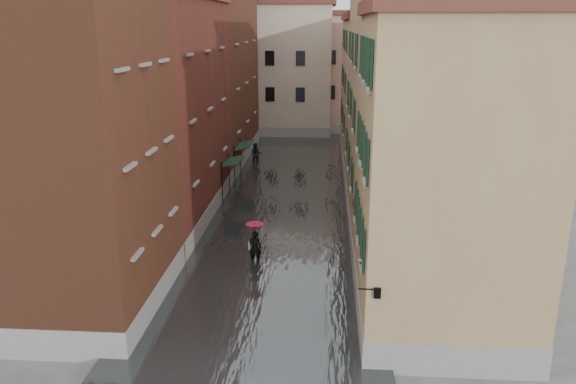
% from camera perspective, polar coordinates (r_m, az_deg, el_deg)
% --- Properties ---
extents(ground, '(120.00, 120.00, 0.00)m').
position_cam_1_polar(ground, '(25.09, -2.52, -9.78)').
color(ground, '#515153').
rests_on(ground, ground).
extents(floodwater, '(10.00, 60.00, 0.20)m').
position_cam_1_polar(floodwater, '(37.10, -0.30, -0.68)').
color(floodwater, '#3E4244').
rests_on(floodwater, ground).
extents(building_left_near, '(6.00, 8.00, 13.00)m').
position_cam_1_polar(building_left_near, '(22.96, -21.00, 3.82)').
color(building_left_near, brown).
rests_on(building_left_near, ground).
extents(building_left_mid, '(6.00, 14.00, 12.50)m').
position_cam_1_polar(building_left_mid, '(33.13, -13.12, 7.71)').
color(building_left_mid, brown).
rests_on(building_left_mid, ground).
extents(building_left_far, '(6.00, 16.00, 14.00)m').
position_cam_1_polar(building_left_far, '(47.49, -7.93, 11.49)').
color(building_left_far, brown).
rests_on(building_left_far, ground).
extents(building_right_near, '(6.00, 8.00, 11.50)m').
position_cam_1_polar(building_right_near, '(21.47, 15.56, 1.43)').
color(building_right_near, '#9D7C51').
rests_on(building_right_near, ground).
extents(building_right_mid, '(6.00, 14.00, 13.00)m').
position_cam_1_polar(building_right_mid, '(31.96, 11.88, 7.92)').
color(building_right_mid, tan).
rests_on(building_right_mid, ground).
extents(building_right_far, '(6.00, 16.00, 11.50)m').
position_cam_1_polar(building_right_far, '(46.83, 9.41, 9.82)').
color(building_right_far, '#9D7C51').
rests_on(building_right_far, ground).
extents(building_end_cream, '(12.00, 9.00, 13.00)m').
position_cam_1_polar(building_end_cream, '(60.75, -1.42, 12.27)').
color(building_end_cream, beige).
rests_on(building_end_cream, ground).
extents(building_end_pink, '(10.00, 9.00, 12.00)m').
position_cam_1_polar(building_end_pink, '(62.62, 7.17, 11.82)').
color(building_end_pink, tan).
rests_on(building_end_pink, ground).
extents(awning_near, '(1.09, 2.72, 2.80)m').
position_cam_1_polar(awning_near, '(37.02, -5.69, 2.99)').
color(awning_near, '#163220').
rests_on(awning_near, ground).
extents(awning_far, '(1.09, 3.04, 2.80)m').
position_cam_1_polar(awning_far, '(41.89, -4.55, 4.64)').
color(awning_far, '#163220').
rests_on(awning_far, ground).
extents(wall_lantern, '(0.71, 0.22, 0.35)m').
position_cam_1_polar(wall_lantern, '(18.32, 8.99, -10.01)').
color(wall_lantern, black).
rests_on(wall_lantern, ground).
extents(window_planters, '(0.59, 8.07, 0.84)m').
position_cam_1_polar(window_planters, '(22.96, 7.45, -2.97)').
color(window_planters, brown).
rests_on(window_planters, ground).
extents(pedestrian_main, '(0.88, 0.88, 2.06)m').
position_cam_1_polar(pedestrian_main, '(27.06, -3.38, -4.96)').
color(pedestrian_main, black).
rests_on(pedestrian_main, ground).
extents(pedestrian_far, '(0.97, 0.78, 1.87)m').
position_cam_1_polar(pedestrian_far, '(46.17, -3.26, 3.84)').
color(pedestrian_far, black).
rests_on(pedestrian_far, ground).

